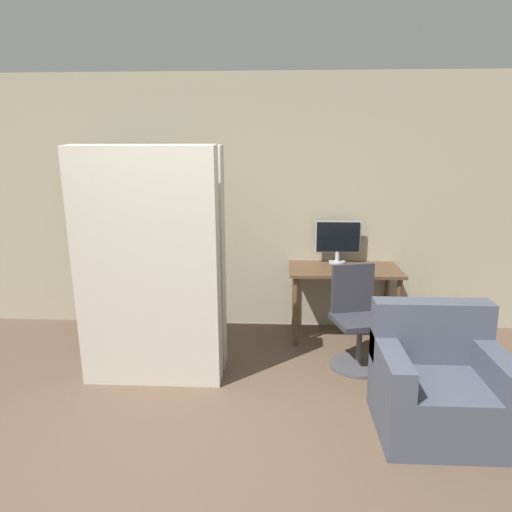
{
  "coord_description": "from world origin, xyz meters",
  "views": [
    {
      "loc": [
        0.6,
        -2.53,
        1.93
      ],
      "look_at": [
        0.38,
        1.53,
        1.05
      ],
      "focal_mm": 35.0,
      "sensor_mm": 36.0,
      "label": 1
    }
  ],
  "objects_px": {
    "bookshelf": "(116,248)",
    "armchair": "(438,384)",
    "monitor": "(338,239)",
    "mattress_far": "(159,260)",
    "office_chair": "(357,327)",
    "mattress_near": "(148,270)"
  },
  "relations": [
    {
      "from": "office_chair",
      "to": "monitor",
      "type": "bearing_deg",
      "value": 96.09
    },
    {
      "from": "office_chair",
      "to": "mattress_far",
      "type": "xyz_separation_m",
      "value": [
        -1.75,
        -0.11,
        0.62
      ]
    },
    {
      "from": "monitor",
      "to": "mattress_far",
      "type": "xyz_separation_m",
      "value": [
        -1.65,
        -1.04,
        -0.01
      ]
    },
    {
      "from": "mattress_near",
      "to": "armchair",
      "type": "height_order",
      "value": "mattress_near"
    },
    {
      "from": "monitor",
      "to": "armchair",
      "type": "height_order",
      "value": "monitor"
    },
    {
      "from": "monitor",
      "to": "mattress_near",
      "type": "xyz_separation_m",
      "value": [
        -1.65,
        -1.4,
        -0.01
      ]
    },
    {
      "from": "bookshelf",
      "to": "armchair",
      "type": "height_order",
      "value": "bookshelf"
    },
    {
      "from": "mattress_near",
      "to": "armchair",
      "type": "distance_m",
      "value": 2.33
    },
    {
      "from": "monitor",
      "to": "office_chair",
      "type": "relative_size",
      "value": 0.52
    },
    {
      "from": "office_chair",
      "to": "armchair",
      "type": "xyz_separation_m",
      "value": [
        0.41,
        -1.01,
        -0.04
      ]
    },
    {
      "from": "armchair",
      "to": "bookshelf",
      "type": "bearing_deg",
      "value": 146.16
    },
    {
      "from": "office_chair",
      "to": "armchair",
      "type": "relative_size",
      "value": 1.07
    },
    {
      "from": "bookshelf",
      "to": "armchair",
      "type": "relative_size",
      "value": 2.19
    },
    {
      "from": "armchair",
      "to": "mattress_near",
      "type": "bearing_deg",
      "value": 166.03
    },
    {
      "from": "monitor",
      "to": "mattress_near",
      "type": "distance_m",
      "value": 2.17
    },
    {
      "from": "office_chair",
      "to": "mattress_near",
      "type": "relative_size",
      "value": 0.46
    },
    {
      "from": "mattress_far",
      "to": "office_chair",
      "type": "bearing_deg",
      "value": 3.65
    },
    {
      "from": "mattress_near",
      "to": "armchair",
      "type": "xyz_separation_m",
      "value": [
        2.17,
        -0.54,
        -0.66
      ]
    },
    {
      "from": "monitor",
      "to": "mattress_near",
      "type": "height_order",
      "value": "mattress_near"
    },
    {
      "from": "office_chair",
      "to": "bookshelf",
      "type": "relative_size",
      "value": 0.49
    },
    {
      "from": "bookshelf",
      "to": "armchair",
      "type": "xyz_separation_m",
      "value": [
        2.91,
        -1.95,
        -0.55
      ]
    },
    {
      "from": "office_chair",
      "to": "mattress_far",
      "type": "height_order",
      "value": "mattress_far"
    }
  ]
}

